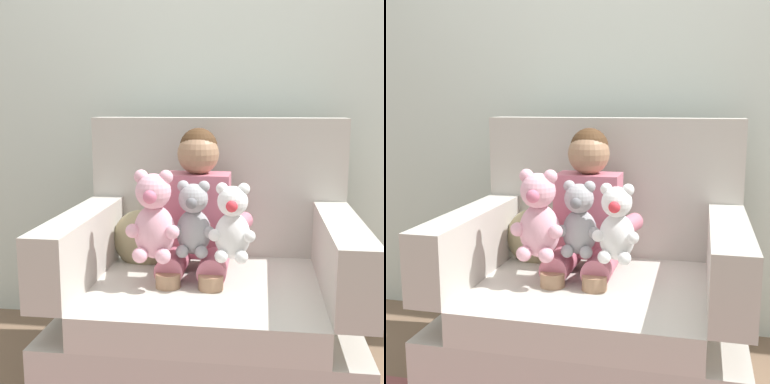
{
  "view_description": "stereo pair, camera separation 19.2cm",
  "coord_description": "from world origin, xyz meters",
  "views": [
    {
      "loc": [
        0.2,
        -1.93,
        1.14
      ],
      "look_at": [
        -0.06,
        -0.05,
        0.81
      ],
      "focal_mm": 48.22,
      "sensor_mm": 36.0,
      "label": 1
    },
    {
      "loc": [
        0.39,
        -1.89,
        1.14
      ],
      "look_at": [
        -0.06,
        -0.05,
        0.81
      ],
      "focal_mm": 48.22,
      "sensor_mm": 36.0,
      "label": 2
    }
  ],
  "objects": [
    {
      "name": "throw_pillow",
      "position": [
        -0.3,
        0.17,
        0.56
      ],
      "size": [
        0.27,
        0.14,
        0.26
      ],
      "primitive_type": "ellipsoid",
      "rotation": [
        0.0,
        0.0,
        -0.07
      ],
      "color": "#998C66",
      "rests_on": "armchair"
    },
    {
      "name": "back_wall",
      "position": [
        0.0,
        0.7,
        1.3
      ],
      "size": [
        6.0,
        0.1,
        2.6
      ],
      "primitive_type": "cube",
      "color": "silver",
      "rests_on": "ground"
    },
    {
      "name": "seated_child",
      "position": [
        -0.06,
        0.07,
        0.67
      ],
      "size": [
        0.45,
        0.39,
        0.82
      ],
      "rotation": [
        0.0,
        0.0,
        0.09
      ],
      "color": "#C66B7F",
      "rests_on": "armchair"
    },
    {
      "name": "plush_white",
      "position": [
        0.1,
        -0.1,
        0.71
      ],
      "size": [
        0.17,
        0.14,
        0.29
      ],
      "rotation": [
        0.0,
        0.0,
        0.18
      ],
      "color": "white",
      "rests_on": "armchair"
    },
    {
      "name": "plush_grey",
      "position": [
        -0.05,
        -0.06,
        0.71
      ],
      "size": [
        0.17,
        0.14,
        0.29
      ],
      "rotation": [
        0.0,
        0.0,
        -0.26
      ],
      "color": "#9E9EA3",
      "rests_on": "armchair"
    },
    {
      "name": "armchair",
      "position": [
        0.0,
        0.05,
        0.34
      ],
      "size": [
        1.13,
        0.9,
        1.08
      ],
      "color": "#BCB7AD",
      "rests_on": "ground"
    },
    {
      "name": "plush_pink",
      "position": [
        -0.19,
        -0.13,
        0.73
      ],
      "size": [
        0.2,
        0.16,
        0.33
      ],
      "rotation": [
        0.0,
        0.0,
        0.33
      ],
      "color": "#EAA8BC",
      "rests_on": "armchair"
    }
  ]
}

